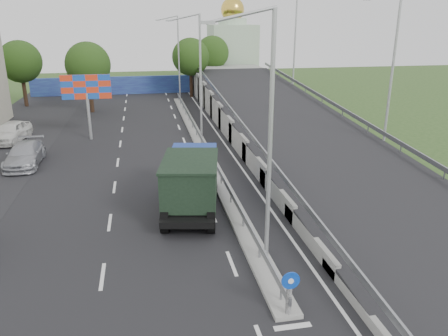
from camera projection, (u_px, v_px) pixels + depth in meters
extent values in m
cube|color=black|center=(167.00, 164.00, 31.14)|extent=(26.00, 90.00, 0.04)
cube|color=gray|center=(201.00, 146.00, 35.35)|extent=(1.00, 44.00, 0.20)
cube|color=gray|center=(345.00, 113.00, 36.79)|extent=(0.10, 50.00, 0.32)
cube|color=gray|center=(235.00, 117.00, 35.12)|extent=(0.10, 50.00, 0.32)
cube|color=gray|center=(201.00, 138.00, 35.14)|extent=(0.08, 44.00, 0.32)
cylinder|color=gray|center=(201.00, 141.00, 35.22)|extent=(0.09, 0.09, 0.60)
cylinder|color=black|center=(289.00, 298.00, 14.86)|extent=(0.20, 0.20, 1.20)
cylinder|color=#0C3FBF|center=(291.00, 281.00, 14.54)|extent=(0.64, 0.05, 0.64)
cylinder|color=white|center=(291.00, 281.00, 14.51)|extent=(0.20, 0.03, 0.20)
cylinder|color=#B2B5B7|center=(270.00, 144.00, 17.02)|extent=(0.18, 0.18, 10.00)
cylinder|color=#B2B5B7|center=(242.00, 15.00, 15.27)|extent=(2.57, 0.12, 0.66)
cube|color=#B2B5B7|center=(208.00, 22.00, 15.14)|extent=(0.50, 0.18, 0.12)
cylinder|color=#B2B5B7|center=(201.00, 79.00, 35.62)|extent=(0.18, 0.18, 10.00)
cylinder|color=#B2B5B7|center=(184.00, 17.00, 33.87)|extent=(2.57, 0.12, 0.66)
cube|color=#B2B5B7|center=(169.00, 21.00, 33.74)|extent=(0.50, 0.18, 0.12)
cylinder|color=#B2B5B7|center=(179.00, 58.00, 54.21)|extent=(0.18, 0.18, 10.00)
cylinder|color=#B2B5B7|center=(168.00, 18.00, 52.47)|extent=(2.57, 0.12, 0.66)
cube|color=#B2B5B7|center=(158.00, 20.00, 52.34)|extent=(0.50, 0.18, 0.12)
cube|color=navy|center=(145.00, 85.00, 60.33)|extent=(30.00, 0.50, 2.40)
cube|color=#B2CCAD|center=(232.00, 55.00, 69.16)|extent=(7.00, 7.00, 9.00)
cylinder|color=#B2CCAD|center=(232.00, 21.00, 67.54)|extent=(4.40, 4.40, 1.00)
sphere|color=gold|center=(233.00, 10.00, 66.99)|extent=(3.60, 3.60, 3.60)
cylinder|color=#B2B5B7|center=(89.00, 117.00, 36.88)|extent=(0.24, 0.24, 4.00)
cube|color=red|center=(86.00, 87.00, 36.07)|extent=(4.00, 0.20, 2.00)
cylinder|color=black|center=(91.00, 94.00, 47.86)|extent=(0.44, 0.44, 4.00)
sphere|color=#233A0F|center=(88.00, 64.00, 46.83)|extent=(4.80, 4.80, 4.80)
cylinder|color=black|center=(191.00, 82.00, 57.41)|extent=(0.44, 0.44, 4.00)
sphere|color=#233A0F|center=(191.00, 57.00, 56.37)|extent=(4.80, 4.80, 4.80)
cylinder|color=black|center=(24.00, 90.00, 51.11)|extent=(0.44, 0.44, 4.00)
sphere|color=#233A0F|center=(20.00, 62.00, 50.07)|extent=(4.80, 4.80, 4.80)
cylinder|color=black|center=(213.00, 75.00, 64.62)|extent=(0.44, 0.44, 4.00)
sphere|color=#233A0F|center=(212.00, 53.00, 63.58)|extent=(4.80, 4.80, 4.80)
cylinder|color=black|center=(176.00, 185.00, 25.61)|extent=(0.61, 1.27, 1.22)
cylinder|color=black|center=(214.00, 185.00, 25.61)|extent=(0.61, 1.27, 1.22)
cylinder|color=black|center=(174.00, 191.00, 24.67)|extent=(0.61, 1.27, 1.22)
cylinder|color=black|center=(213.00, 191.00, 24.67)|extent=(0.61, 1.27, 1.22)
cylinder|color=black|center=(165.00, 221.00, 21.00)|extent=(0.61, 1.27, 1.22)
cylinder|color=black|center=(211.00, 221.00, 21.00)|extent=(0.61, 1.27, 1.22)
cube|color=black|center=(192.00, 197.00, 23.35)|extent=(3.78, 7.23, 0.33)
cube|color=navy|center=(195.00, 162.00, 25.46)|extent=(2.83, 2.22, 1.88)
cube|color=black|center=(195.00, 150.00, 26.11)|extent=(2.08, 0.46, 0.78)
cube|color=black|center=(196.00, 176.00, 26.73)|extent=(2.54, 0.64, 0.55)
cube|color=black|center=(190.00, 180.00, 22.33)|extent=(3.40, 4.63, 1.99)
cube|color=black|center=(190.00, 161.00, 21.99)|extent=(3.53, 4.76, 0.13)
imported|color=#A0A2A8|center=(25.00, 155.00, 30.72)|extent=(2.24, 5.36, 1.55)
imported|color=white|center=(11.00, 132.00, 36.54)|extent=(2.80, 5.30, 1.72)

